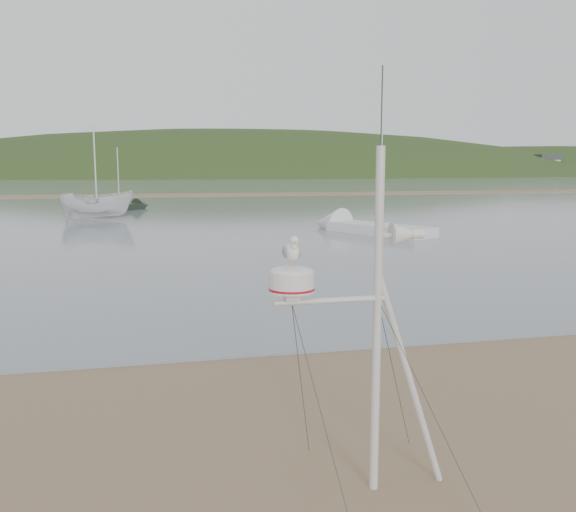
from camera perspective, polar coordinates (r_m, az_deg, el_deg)
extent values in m
plane|color=brown|center=(7.86, -16.11, -19.07)|extent=(560.00, 560.00, 0.00)
cube|color=slate|center=(139.03, -13.17, 6.70)|extent=(560.00, 256.00, 0.04)
cube|color=brown|center=(77.06, -13.30, 5.55)|extent=(560.00, 7.00, 0.07)
ellipsoid|color=#213515|center=(246.51, -3.58, 2.41)|extent=(400.00, 180.00, 80.00)
ellipsoid|color=#213515|center=(301.87, 23.72, 4.07)|extent=(300.00, 135.00, 56.00)
cube|color=white|center=(206.24, -23.29, 7.83)|extent=(8.40, 6.30, 8.00)
cube|color=white|center=(203.25, -16.00, 8.18)|extent=(8.40, 6.30, 8.00)
cube|color=white|center=(203.57, -8.60, 8.41)|extent=(8.40, 6.30, 8.00)
cube|color=white|center=(207.18, -1.33, 8.50)|extent=(8.40, 6.30, 8.00)
cube|color=white|center=(213.90, 5.59, 8.46)|extent=(8.40, 6.30, 8.00)
cube|color=white|center=(223.47, 11.99, 8.31)|extent=(8.40, 6.30, 8.00)
cube|color=white|center=(235.53, 17.80, 8.09)|extent=(8.40, 6.30, 8.00)
cube|color=white|center=(249.73, 22.99, 7.82)|extent=(8.40, 6.30, 8.00)
cylinder|color=beige|center=(6.69, 8.33, -6.30)|extent=(0.09, 0.09, 3.80)
cylinder|color=beige|center=(7.03, 11.34, -11.30)|extent=(0.88, 0.08, 2.49)
cylinder|color=beige|center=(6.45, 4.05, -4.17)|extent=(1.23, 0.07, 0.07)
cylinder|color=#2D382D|center=(6.50, 8.76, 13.51)|extent=(0.02, 0.02, 0.85)
cube|color=beige|center=(6.33, 0.34, -3.74)|extent=(0.15, 0.15, 0.09)
cylinder|color=silver|center=(6.30, 0.34, -2.44)|extent=(0.47, 0.47, 0.21)
cylinder|color=#AD0C1D|center=(6.31, 0.34, -3.07)|extent=(0.48, 0.48, 0.02)
ellipsoid|color=silver|center=(6.28, 0.35, -1.50)|extent=(0.47, 0.47, 0.13)
cone|color=silver|center=(6.61, 10.65, 2.01)|extent=(0.25, 0.25, 0.25)
cylinder|color=silver|center=(6.68, 12.00, 2.03)|extent=(0.13, 0.10, 0.10)
cube|color=beige|center=(6.55, 9.28, 1.98)|extent=(0.19, 0.04, 0.04)
cylinder|color=tan|center=(6.26, 0.14, -0.61)|extent=(0.01, 0.01, 0.07)
cylinder|color=tan|center=(6.27, 0.56, -0.60)|extent=(0.01, 0.01, 0.07)
ellipsoid|color=white|center=(6.25, 0.35, 0.38)|extent=(0.16, 0.26, 0.19)
ellipsoid|color=gray|center=(6.22, -0.27, 0.40)|extent=(0.05, 0.21, 0.12)
ellipsoid|color=gray|center=(6.26, 1.00, 0.44)|extent=(0.05, 0.21, 0.12)
cone|color=white|center=(6.38, 0.07, 0.38)|extent=(0.09, 0.08, 0.09)
ellipsoid|color=white|center=(6.15, 0.55, 1.01)|extent=(0.08, 0.08, 0.11)
sphere|color=white|center=(6.12, 0.60, 1.47)|extent=(0.09, 0.09, 0.09)
cone|color=gold|center=(6.07, 0.71, 1.37)|extent=(0.02, 0.05, 0.02)
imported|color=silver|center=(43.13, -17.54, 6.59)|extent=(2.23, 2.19, 4.97)
cube|color=silver|center=(32.62, 8.59, 2.50)|extent=(4.56, 6.34, 0.50)
cone|color=silver|center=(35.31, 3.79, 3.02)|extent=(2.73, 2.81, 1.96)
cylinder|color=beige|center=(32.46, 8.73, 8.87)|extent=(0.08, 0.08, 6.74)
cube|color=black|center=(51.25, -15.49, 4.40)|extent=(3.77, 3.92, 0.50)
cone|color=black|center=(53.13, -13.46, 4.60)|extent=(1.95, 1.96, 1.32)
cylinder|color=beige|center=(51.15, -15.60, 7.21)|extent=(0.08, 0.08, 4.54)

